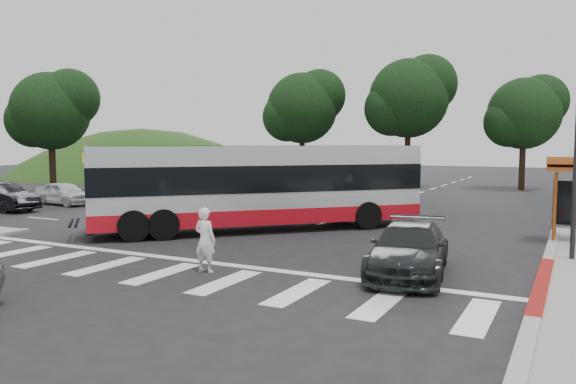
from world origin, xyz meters
The scene contains 15 objects.
ground centered at (0.00, 0.00, 0.00)m, with size 140.00×140.00×0.00m, color black.
curb_east centered at (9.00, 8.00, 0.07)m, with size 0.30×40.00×0.15m, color #9E9991.
curb_east_red centered at (9.00, -2.00, 0.08)m, with size 0.32×6.00×0.15m, color maroon.
hillside_nw centered at (-32.00, 30.00, 0.00)m, with size 44.00×44.00×10.00m, color #1F3A12.
crosswalk_ladder centered at (0.00, -5.00, 0.01)m, with size 18.00×2.60×0.01m, color silver.
traffic_signal_ne_short centered at (9.60, 8.49, 2.48)m, with size 0.18×0.37×4.00m.
tree_north_a centered at (-1.92, 26.07, 6.92)m, with size 6.60×6.15×10.17m.
tree_north_b centered at (6.07, 28.06, 5.66)m, with size 5.72×5.33×8.43m.
tree_north_c centered at (-9.92, 24.06, 6.29)m, with size 6.16×5.74×9.30m.
tree_west_a centered at (-21.93, 10.06, 5.66)m, with size 5.72×5.33×8.43m.
transit_bus centered at (-1.55, 2.73, 1.66)m, with size 2.79×12.88×3.33m, color silver, non-canonical shape.
pedestrian centered at (0.91, -4.31, 0.87)m, with size 0.63×0.42×1.74m, color white.
dark_sedan centered at (5.81, -2.09, 0.67)m, with size 1.88×4.63×1.34m, color #212426.
west_car_white centered at (-15.76, 5.50, 0.65)m, with size 1.53×3.81×1.30m, color silver.
west_car_black centered at (-16.27, 2.06, 0.71)m, with size 1.50×4.30×1.42m, color black.
Camera 1 is at (9.66, -16.39, 3.44)m, focal length 35.00 mm.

